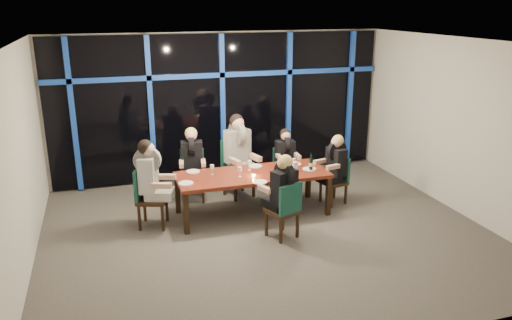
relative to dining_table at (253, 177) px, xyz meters
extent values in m
plane|color=#58534E|center=(0.00, -0.80, -0.68)|extent=(7.00, 7.00, 0.00)
cube|color=beige|center=(0.00, 2.20, 0.82)|extent=(7.00, 0.04, 3.00)
cube|color=beige|center=(0.00, -3.80, 0.82)|extent=(7.00, 0.04, 3.00)
cube|color=beige|center=(-3.50, -0.80, 0.82)|extent=(0.04, 6.00, 3.00)
cube|color=beige|center=(3.50, -0.80, 0.82)|extent=(0.04, 6.00, 3.00)
cube|color=white|center=(0.00, -0.80, 2.32)|extent=(7.00, 6.00, 0.04)
cube|color=black|center=(0.00, 2.14, 0.82)|extent=(6.86, 0.04, 2.94)
cube|color=#163FAC|center=(-2.90, 2.09, 0.82)|extent=(0.10, 0.10, 2.94)
cube|color=#163FAC|center=(-1.45, 2.09, 0.82)|extent=(0.10, 0.10, 2.94)
cube|color=#163FAC|center=(0.00, 2.09, 0.82)|extent=(0.10, 0.10, 2.94)
cube|color=#163FAC|center=(1.45, 2.09, 0.82)|extent=(0.10, 0.10, 2.94)
cube|color=#163FAC|center=(2.90, 2.09, 0.82)|extent=(0.10, 0.10, 2.94)
cube|color=#163FAC|center=(0.00, 2.09, 1.48)|extent=(6.86, 0.10, 0.10)
cube|color=#FF2D14|center=(1.10, 2.45, 1.47)|extent=(0.60, 0.05, 0.35)
cube|color=maroon|center=(0.00, 0.00, 0.04)|extent=(2.60, 1.00, 0.06)
cube|color=black|center=(-1.24, -0.44, -0.34)|extent=(0.08, 0.08, 0.69)
cube|color=black|center=(1.24, -0.44, -0.34)|extent=(0.08, 0.08, 0.69)
cube|color=black|center=(-1.24, 0.44, -0.34)|extent=(0.08, 0.08, 0.69)
cube|color=black|center=(1.24, 0.44, -0.34)|extent=(0.08, 0.08, 0.69)
cube|color=black|center=(-0.87, 0.94, -0.24)|extent=(0.50, 0.50, 0.06)
cube|color=#1A5344|center=(-0.84, 1.13, 0.02)|extent=(0.44, 0.12, 0.49)
cube|color=black|center=(-1.07, 0.79, -0.48)|extent=(0.04, 0.04, 0.41)
cube|color=black|center=(-0.73, 0.73, -0.48)|extent=(0.04, 0.04, 0.41)
cube|color=black|center=(-1.02, 1.14, -0.48)|extent=(0.04, 0.04, 0.41)
cube|color=black|center=(-0.67, 1.08, -0.48)|extent=(0.04, 0.04, 0.41)
cube|color=black|center=(0.00, 0.88, -0.18)|extent=(0.62, 0.62, 0.07)
cube|color=#1A5344|center=(-0.06, 1.10, 0.12)|extent=(0.50, 0.19, 0.56)
cube|color=black|center=(-0.14, 0.63, -0.45)|extent=(0.06, 0.06, 0.47)
cube|color=black|center=(0.25, 0.75, -0.45)|extent=(0.06, 0.06, 0.47)
cube|color=black|center=(-0.25, 1.02, -0.45)|extent=(0.06, 0.06, 0.47)
cube|color=black|center=(0.14, 1.13, -0.45)|extent=(0.06, 0.06, 0.47)
cube|color=black|center=(0.91, 0.80, -0.28)|extent=(0.43, 0.43, 0.05)
cube|color=#1A5344|center=(0.92, 0.98, -0.04)|extent=(0.40, 0.07, 0.45)
cube|color=black|center=(0.74, 0.65, -0.49)|extent=(0.04, 0.04, 0.37)
cube|color=black|center=(1.06, 0.63, -0.49)|extent=(0.04, 0.04, 0.37)
cube|color=black|center=(0.76, 0.97, -0.49)|extent=(0.04, 0.04, 0.37)
cube|color=black|center=(1.08, 0.95, -0.49)|extent=(0.04, 0.04, 0.37)
cube|color=black|center=(-1.71, 0.01, -0.21)|extent=(0.59, 0.59, 0.06)
cube|color=#1A5344|center=(-1.91, 0.08, 0.07)|extent=(0.20, 0.46, 0.52)
cube|color=black|center=(-1.59, -0.23, -0.46)|extent=(0.05, 0.05, 0.44)
cube|color=black|center=(-1.47, 0.13, -0.46)|extent=(0.05, 0.05, 0.44)
cube|color=black|center=(-1.95, -0.11, -0.46)|extent=(0.05, 0.05, 0.44)
cube|color=black|center=(-1.83, 0.25, -0.46)|extent=(0.05, 0.05, 0.44)
cube|color=black|center=(1.56, 0.02, -0.27)|extent=(0.49, 0.49, 0.05)
cube|color=#1A5344|center=(1.74, 0.06, -0.03)|extent=(0.14, 0.41, 0.46)
cube|color=black|center=(1.36, 0.15, -0.49)|extent=(0.04, 0.04, 0.38)
cube|color=black|center=(1.44, -0.17, -0.49)|extent=(0.04, 0.04, 0.38)
cube|color=black|center=(1.68, 0.22, -0.49)|extent=(0.04, 0.04, 0.38)
cube|color=black|center=(1.76, -0.10, -0.49)|extent=(0.04, 0.04, 0.38)
cube|color=black|center=(0.18, -0.99, -0.25)|extent=(0.56, 0.56, 0.06)
cube|color=#1A5344|center=(0.25, -1.17, 0.01)|extent=(0.42, 0.20, 0.48)
cube|color=black|center=(0.28, -0.77, -0.48)|extent=(0.05, 0.05, 0.40)
cube|color=black|center=(-0.04, -0.89, -0.48)|extent=(0.05, 0.05, 0.40)
cube|color=black|center=(0.40, -1.09, -0.48)|extent=(0.05, 0.05, 0.40)
cube|color=black|center=(0.08, -1.22, -0.48)|extent=(0.05, 0.05, 0.40)
cube|color=black|center=(-0.89, 0.82, -0.14)|extent=(0.41, 0.46, 0.14)
cube|color=black|center=(-0.87, 0.97, 0.18)|extent=(0.42, 0.29, 0.55)
cylinder|color=black|center=(-0.87, 0.97, 0.39)|extent=(0.16, 0.42, 0.41)
sphere|color=tan|center=(-0.87, 0.95, 0.57)|extent=(0.21, 0.21, 0.21)
sphere|color=tan|center=(-0.86, 0.99, 0.60)|extent=(0.22, 0.22, 0.22)
cube|color=tan|center=(-1.10, 0.77, 0.11)|extent=(0.12, 0.30, 0.08)
cube|color=tan|center=(-0.71, 0.71, 0.11)|extent=(0.12, 0.30, 0.08)
cube|color=black|center=(0.04, 0.75, -0.07)|extent=(0.52, 0.56, 0.16)
cube|color=black|center=(-0.01, 0.93, 0.30)|extent=(0.50, 0.38, 0.63)
cylinder|color=black|center=(-0.01, 0.93, 0.55)|extent=(0.24, 0.48, 0.47)
sphere|color=tan|center=(-0.01, 0.90, 0.75)|extent=(0.23, 0.23, 0.23)
sphere|color=black|center=(-0.02, 0.95, 0.78)|extent=(0.26, 0.26, 0.26)
cube|color=tan|center=(-0.15, 0.61, 0.11)|extent=(0.18, 0.35, 0.09)
cube|color=tan|center=(0.28, 0.73, 0.11)|extent=(0.18, 0.35, 0.09)
cube|color=black|center=(0.90, 0.70, -0.19)|extent=(0.35, 0.40, 0.12)
cube|color=black|center=(0.91, 0.84, 0.10)|extent=(0.37, 0.24, 0.50)
cylinder|color=black|center=(0.91, 0.84, 0.30)|extent=(0.11, 0.38, 0.37)
sphere|color=tan|center=(0.91, 0.82, 0.46)|extent=(0.19, 0.19, 0.19)
sphere|color=black|center=(0.91, 0.86, 0.49)|extent=(0.20, 0.20, 0.20)
cube|color=tan|center=(0.72, 0.64, 0.10)|extent=(0.09, 0.27, 0.07)
cube|color=tan|center=(1.07, 0.61, 0.10)|extent=(0.09, 0.27, 0.07)
cube|color=black|center=(-1.59, -0.03, -0.11)|extent=(0.53, 0.49, 0.15)
cube|color=black|center=(-1.75, 0.03, 0.24)|extent=(0.37, 0.47, 0.58)
cylinder|color=black|center=(-1.75, 0.03, 0.46)|extent=(0.45, 0.24, 0.44)
sphere|color=tan|center=(-1.73, 0.02, 0.65)|extent=(0.22, 0.22, 0.22)
sphere|color=black|center=(-1.77, 0.03, 0.68)|extent=(0.24, 0.24, 0.24)
cube|color=tan|center=(-1.58, -0.25, 0.11)|extent=(0.32, 0.18, 0.08)
cube|color=tan|center=(-1.45, 0.14, 0.11)|extent=(0.32, 0.18, 0.08)
cube|color=black|center=(1.45, 0.00, -0.18)|extent=(0.45, 0.40, 0.13)
cube|color=black|center=(1.59, 0.03, 0.12)|extent=(0.29, 0.40, 0.51)
cylinder|color=black|center=(1.59, 0.03, 0.32)|extent=(0.39, 0.17, 0.38)
sphere|color=tan|center=(1.58, 0.03, 0.48)|extent=(0.19, 0.19, 0.19)
sphere|color=tan|center=(1.61, 0.03, 0.51)|extent=(0.21, 0.21, 0.21)
cube|color=tan|center=(1.34, 0.16, 0.10)|extent=(0.28, 0.13, 0.07)
cube|color=tan|center=(1.42, -0.20, 0.10)|extent=(0.28, 0.13, 0.07)
cube|color=black|center=(0.14, -0.88, -0.15)|extent=(0.47, 0.50, 0.13)
cube|color=black|center=(0.19, -1.03, 0.16)|extent=(0.44, 0.35, 0.54)
cylinder|color=black|center=(0.19, -1.03, 0.37)|extent=(0.23, 0.41, 0.40)
sphere|color=tan|center=(0.19, -1.01, 0.55)|extent=(0.20, 0.20, 0.20)
sphere|color=tan|center=(0.20, -1.05, 0.58)|extent=(0.22, 0.22, 0.22)
cube|color=tan|center=(0.29, -0.74, 0.11)|extent=(0.17, 0.30, 0.08)
cube|color=tan|center=(-0.07, -0.88, 0.11)|extent=(0.17, 0.30, 0.08)
cylinder|color=white|center=(-0.96, 0.38, 0.08)|extent=(0.24, 0.24, 0.01)
cylinder|color=white|center=(0.16, 0.34, 0.08)|extent=(0.24, 0.24, 0.01)
cylinder|color=white|center=(0.87, 0.24, 0.08)|extent=(0.24, 0.24, 0.01)
cylinder|color=white|center=(-1.18, -0.17, 0.08)|extent=(0.24, 0.24, 0.01)
cylinder|color=white|center=(1.01, -0.10, 0.08)|extent=(0.24, 0.24, 0.01)
cylinder|color=white|center=(-0.02, -0.47, 0.08)|extent=(0.24, 0.24, 0.01)
cylinder|color=black|center=(1.02, -0.15, 0.18)|extent=(0.07, 0.07, 0.22)
cylinder|color=black|center=(1.02, -0.15, 0.33)|extent=(0.03, 0.03, 0.08)
cylinder|color=silver|center=(1.02, -0.15, 0.18)|extent=(0.07, 0.07, 0.06)
cylinder|color=silver|center=(0.71, -0.15, 0.16)|extent=(0.10, 0.10, 0.18)
cylinder|color=silver|center=(0.77, -0.15, 0.18)|extent=(0.01, 0.01, 0.13)
cylinder|color=#FFAF4C|center=(-0.03, -0.16, 0.08)|extent=(0.06, 0.06, 0.03)
cylinder|color=white|center=(-0.25, -0.10, 0.07)|extent=(0.06, 0.06, 0.01)
cylinder|color=white|center=(-0.25, -0.10, 0.12)|extent=(0.01, 0.01, 0.10)
cylinder|color=white|center=(-0.25, -0.10, 0.20)|extent=(0.07, 0.07, 0.07)
cylinder|color=silver|center=(0.00, 0.18, 0.07)|extent=(0.06, 0.06, 0.01)
cylinder|color=silver|center=(0.00, 0.18, 0.12)|extent=(0.01, 0.01, 0.10)
cylinder|color=silver|center=(0.00, 0.18, 0.21)|extent=(0.07, 0.07, 0.07)
cylinder|color=white|center=(0.52, -0.09, 0.07)|extent=(0.07, 0.07, 0.01)
cylinder|color=white|center=(0.52, -0.09, 0.13)|extent=(0.01, 0.01, 0.11)
cylinder|color=white|center=(0.52, -0.09, 0.22)|extent=(0.07, 0.07, 0.08)
cylinder|color=silver|center=(-0.67, 0.14, 0.07)|extent=(0.06, 0.06, 0.01)
cylinder|color=silver|center=(-0.67, 0.14, 0.12)|extent=(0.01, 0.01, 0.10)
cylinder|color=silver|center=(-0.67, 0.14, 0.21)|extent=(0.07, 0.07, 0.07)
cylinder|color=silver|center=(0.80, 0.11, 0.07)|extent=(0.06, 0.06, 0.01)
cylinder|color=silver|center=(0.80, 0.11, 0.12)|extent=(0.01, 0.01, 0.09)
cylinder|color=silver|center=(0.80, 0.11, 0.20)|extent=(0.06, 0.06, 0.06)
camera|label=1|loc=(-2.37, -7.73, 2.87)|focal=35.00mm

